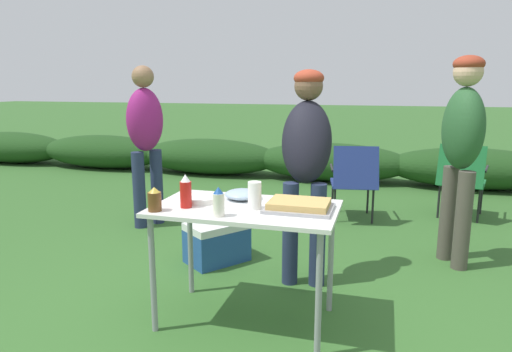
{
  "coord_description": "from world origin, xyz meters",
  "views": [
    {
      "loc": [
        0.79,
        -2.52,
        1.46
      ],
      "look_at": [
        0.01,
        0.19,
        0.89
      ],
      "focal_mm": 32.0,
      "sensor_mm": 36.0,
      "label": 1
    }
  ],
  "objects_px": {
    "camp_chair_green_behind_table": "(462,177)",
    "camp_chair_near_hedge": "(354,178)",
    "ketchup_bottle": "(186,192)",
    "standing_person_in_navy_coat": "(306,152)",
    "mayo_bottle": "(219,202)",
    "standing_person_with_beanie": "(145,132)",
    "paper_cup_stack": "(255,195)",
    "food_tray": "(299,206)",
    "plate_stack": "(201,199)",
    "beer_bottle": "(155,200)",
    "folding_table": "(245,219)",
    "mixing_bowl": "(243,194)",
    "cooler_box": "(217,242)",
    "standing_person_in_red_jacket": "(462,140)"
  },
  "relations": [
    {
      "from": "camp_chair_green_behind_table",
      "to": "camp_chair_near_hedge",
      "type": "bearing_deg",
      "value": -146.5
    },
    {
      "from": "beer_bottle",
      "to": "camp_chair_green_behind_table",
      "type": "height_order",
      "value": "beer_bottle"
    },
    {
      "from": "mixing_bowl",
      "to": "mayo_bottle",
      "type": "bearing_deg",
      "value": -91.54
    },
    {
      "from": "standing_person_with_beanie",
      "to": "camp_chair_green_behind_table",
      "type": "xyz_separation_m",
      "value": [
        3.17,
        1.15,
        -0.51
      ]
    },
    {
      "from": "food_tray",
      "to": "camp_chair_near_hedge",
      "type": "bearing_deg",
      "value": 86.1
    },
    {
      "from": "mixing_bowl",
      "to": "cooler_box",
      "type": "height_order",
      "value": "mixing_bowl"
    },
    {
      "from": "mixing_bowl",
      "to": "ketchup_bottle",
      "type": "bearing_deg",
      "value": -132.66
    },
    {
      "from": "plate_stack",
      "to": "standing_person_in_navy_coat",
      "type": "height_order",
      "value": "standing_person_in_navy_coat"
    },
    {
      "from": "mixing_bowl",
      "to": "camp_chair_green_behind_table",
      "type": "height_order",
      "value": "camp_chair_green_behind_table"
    },
    {
      "from": "mayo_bottle",
      "to": "standing_person_with_beanie",
      "type": "bearing_deg",
      "value": 128.67
    },
    {
      "from": "folding_table",
      "to": "mixing_bowl",
      "type": "distance_m",
      "value": 0.21
    },
    {
      "from": "food_tray",
      "to": "standing_person_in_navy_coat",
      "type": "relative_size",
      "value": 0.25
    },
    {
      "from": "plate_stack",
      "to": "standing_person_in_navy_coat",
      "type": "bearing_deg",
      "value": 52.52
    },
    {
      "from": "paper_cup_stack",
      "to": "standing_person_in_navy_coat",
      "type": "distance_m",
      "value": 0.8
    },
    {
      "from": "food_tray",
      "to": "ketchup_bottle",
      "type": "height_order",
      "value": "ketchup_bottle"
    },
    {
      "from": "folding_table",
      "to": "beer_bottle",
      "type": "relative_size",
      "value": 7.77
    },
    {
      "from": "cooler_box",
      "to": "plate_stack",
      "type": "bearing_deg",
      "value": 52.0
    },
    {
      "from": "paper_cup_stack",
      "to": "camp_chair_green_behind_table",
      "type": "relative_size",
      "value": 0.19
    },
    {
      "from": "food_tray",
      "to": "standing_person_in_red_jacket",
      "type": "relative_size",
      "value": 0.23
    },
    {
      "from": "beer_bottle",
      "to": "paper_cup_stack",
      "type": "bearing_deg",
      "value": 20.59
    },
    {
      "from": "food_tray",
      "to": "ketchup_bottle",
      "type": "xyz_separation_m",
      "value": [
        -0.66,
        -0.13,
        0.07
      ]
    },
    {
      "from": "beer_bottle",
      "to": "standing_person_in_red_jacket",
      "type": "xyz_separation_m",
      "value": [
        1.84,
        1.59,
        0.22
      ]
    },
    {
      "from": "paper_cup_stack",
      "to": "beer_bottle",
      "type": "bearing_deg",
      "value": -159.41
    },
    {
      "from": "camp_chair_green_behind_table",
      "to": "cooler_box",
      "type": "height_order",
      "value": "camp_chair_green_behind_table"
    },
    {
      "from": "standing_person_in_navy_coat",
      "to": "plate_stack",
      "type": "bearing_deg",
      "value": -134.23
    },
    {
      "from": "ketchup_bottle",
      "to": "standing_person_in_navy_coat",
      "type": "xyz_separation_m",
      "value": [
        0.57,
        0.85,
        0.14
      ]
    },
    {
      "from": "beer_bottle",
      "to": "food_tray",
      "type": "bearing_deg",
      "value": 17.31
    },
    {
      "from": "folding_table",
      "to": "camp_chair_near_hedge",
      "type": "xyz_separation_m",
      "value": [
        0.48,
        2.36,
        -0.2
      ]
    },
    {
      "from": "beer_bottle",
      "to": "mayo_bottle",
      "type": "bearing_deg",
      "value": 0.14
    },
    {
      "from": "mixing_bowl",
      "to": "mayo_bottle",
      "type": "distance_m",
      "value": 0.41
    },
    {
      "from": "food_tray",
      "to": "paper_cup_stack",
      "type": "relative_size",
      "value": 2.4
    },
    {
      "from": "beer_bottle",
      "to": "standing_person_with_beanie",
      "type": "distance_m",
      "value": 2.16
    },
    {
      "from": "plate_stack",
      "to": "camp_chair_near_hedge",
      "type": "height_order",
      "value": "camp_chair_near_hedge"
    },
    {
      "from": "folding_table",
      "to": "camp_chair_green_behind_table",
      "type": "relative_size",
      "value": 1.32
    },
    {
      "from": "folding_table",
      "to": "plate_stack",
      "type": "bearing_deg",
      "value": 173.24
    },
    {
      "from": "paper_cup_stack",
      "to": "ketchup_bottle",
      "type": "bearing_deg",
      "value": -168.41
    },
    {
      "from": "plate_stack",
      "to": "standing_person_with_beanie",
      "type": "relative_size",
      "value": 0.13
    },
    {
      "from": "folding_table",
      "to": "cooler_box",
      "type": "distance_m",
      "value": 1.12
    },
    {
      "from": "mayo_bottle",
      "to": "cooler_box",
      "type": "distance_m",
      "value": 1.35
    },
    {
      "from": "food_tray",
      "to": "standing_person_with_beanie",
      "type": "relative_size",
      "value": 0.24
    },
    {
      "from": "standing_person_in_navy_coat",
      "to": "mayo_bottle",
      "type": "bearing_deg",
      "value": -115.0
    },
    {
      "from": "beer_bottle",
      "to": "cooler_box",
      "type": "height_order",
      "value": "beer_bottle"
    },
    {
      "from": "food_tray",
      "to": "camp_chair_green_behind_table",
      "type": "distance_m",
      "value": 3.05
    },
    {
      "from": "paper_cup_stack",
      "to": "beer_bottle",
      "type": "distance_m",
      "value": 0.58
    },
    {
      "from": "folding_table",
      "to": "camp_chair_green_behind_table",
      "type": "bearing_deg",
      "value": 59.83
    },
    {
      "from": "mixing_bowl",
      "to": "camp_chair_green_behind_table",
      "type": "relative_size",
      "value": 0.27
    },
    {
      "from": "folding_table",
      "to": "standing_person_in_navy_coat",
      "type": "relative_size",
      "value": 0.7
    },
    {
      "from": "ketchup_bottle",
      "to": "paper_cup_stack",
      "type": "bearing_deg",
      "value": 11.59
    },
    {
      "from": "mayo_bottle",
      "to": "camp_chair_near_hedge",
      "type": "xyz_separation_m",
      "value": [
        0.57,
        2.59,
        -0.35
      ]
    },
    {
      "from": "mayo_bottle",
      "to": "camp_chair_green_behind_table",
      "type": "xyz_separation_m",
      "value": [
        1.69,
        3.0,
        -0.35
      ]
    }
  ]
}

